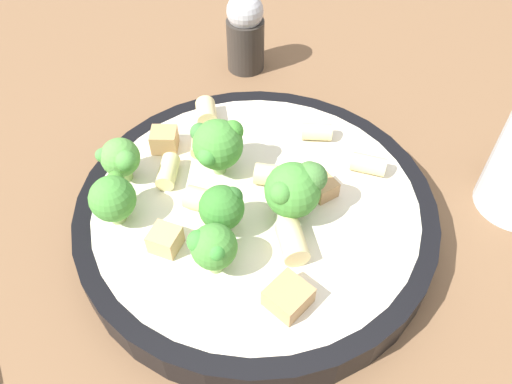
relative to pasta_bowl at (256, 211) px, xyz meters
The scene contains 21 objects.
ground_plane 0.02m from the pasta_bowl, ahead, with size 2.00×2.00×0.00m, color brown.
pasta_bowl is the anchor object (origin of this frame).
broccoli_floret_0 0.07m from the pasta_bowl, 34.65° to the right, with size 0.03×0.03×0.04m.
broccoli_floret_1 0.05m from the pasta_bowl, 55.09° to the left, with size 0.04×0.04×0.05m.
broccoli_floret_2 0.05m from the pasta_bowl, 50.34° to the right, with size 0.03×0.03×0.04m.
broccoli_floret_3 0.11m from the pasta_bowl, 112.44° to the right, with size 0.03×0.03×0.04m.
broccoli_floret_4 0.10m from the pasta_bowl, 90.92° to the right, with size 0.03×0.03×0.04m.
broccoli_floret_5 0.06m from the pasta_bowl, 147.96° to the right, with size 0.04×0.04×0.05m.
rigatoni_0 0.03m from the pasta_bowl, 141.76° to the left, with size 0.02×0.02×0.02m, color beige.
rigatoni_1 0.07m from the pasta_bowl, 119.07° to the right, with size 0.01×0.01×0.03m, color beige.
rigatoni_2 0.05m from the pasta_bowl, 19.53° to the left, with size 0.02×0.02×0.03m, color beige.
rigatoni_3 0.10m from the pasta_bowl, 165.05° to the right, with size 0.02×0.02×0.02m, color beige.
rigatoni_4 0.04m from the pasta_bowl, 93.19° to the right, with size 0.02×0.02×0.02m, color beige.
rigatoni_5 0.09m from the pasta_bowl, 100.28° to the left, with size 0.01×0.01×0.03m, color beige.
rigatoni_6 0.07m from the pasta_bowl, 150.64° to the right, with size 0.01×0.01×0.02m, color beige.
rigatoni_7 0.09m from the pasta_bowl, 134.64° to the left, with size 0.01×0.01×0.02m, color beige.
chicken_chunk_0 0.07m from the pasta_bowl, 65.86° to the right, with size 0.02×0.02×0.02m, color tan.
chicken_chunk_1 0.09m from the pasta_bowl, 137.65° to the right, with size 0.02×0.02×0.02m, color tan.
chicken_chunk_2 0.09m from the pasta_bowl, ahead, with size 0.02×0.02×0.01m, color tan.
chicken_chunk_3 0.05m from the pasta_bowl, 95.19° to the left, with size 0.02×0.02×0.01m, color tan.
pepper_shaker 0.21m from the pasta_bowl, behind, with size 0.04×0.04×0.08m.
Camera 1 is at (0.23, -0.04, 0.30)m, focal length 35.00 mm.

